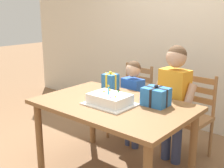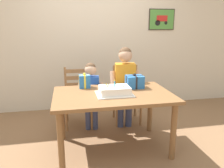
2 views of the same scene
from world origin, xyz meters
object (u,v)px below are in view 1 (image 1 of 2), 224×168
(gift_box_beside_cake, at_px, (156,97))
(chair_right, at_px, (190,116))
(dining_table, at_px, (113,113))
(gift_box_red_large, at_px, (110,82))
(child_older, at_px, (174,93))
(child_younger, at_px, (133,96))
(chair_left, at_px, (131,102))
(birthday_cake, at_px, (110,100))

(gift_box_beside_cake, bearing_deg, chair_right, 84.48)
(dining_table, height_order, gift_box_red_large, gift_box_red_large)
(dining_table, bearing_deg, child_older, 62.83)
(child_older, distance_m, child_younger, 0.54)
(chair_left, bearing_deg, child_older, -17.97)
(dining_table, height_order, child_older, child_older)
(gift_box_red_large, xyz_separation_m, chair_left, (-0.07, 0.49, -0.37))
(birthday_cake, distance_m, chair_left, 1.03)
(birthday_cake, distance_m, chair_right, 1.02)
(child_older, height_order, child_younger, child_older)
(birthday_cake, height_order, gift_box_red_large, gift_box_red_large)
(chair_left, xyz_separation_m, child_younger, (0.18, -0.23, 0.16))
(gift_box_beside_cake, relative_size, child_older, 0.18)
(birthday_cake, xyz_separation_m, child_older, (0.30, 0.66, -0.03))
(dining_table, distance_m, child_younger, 0.64)
(child_younger, bearing_deg, birthday_cake, -71.66)
(dining_table, height_order, chair_left, chair_left)
(gift_box_red_large, height_order, chair_right, gift_box_red_large)
(dining_table, xyz_separation_m, gift_box_red_large, (-0.32, 0.34, 0.18))
(chair_left, bearing_deg, gift_box_red_large, -81.54)
(birthday_cake, xyz_separation_m, child_younger, (-0.22, 0.66, -0.17))
(birthday_cake, relative_size, gift_box_beside_cake, 1.90)
(dining_table, height_order, chair_right, chair_right)
(chair_left, xyz_separation_m, child_older, (0.70, -0.23, 0.30))
(child_older, bearing_deg, chair_right, 68.87)
(gift_box_red_large, relative_size, gift_box_beside_cake, 0.90)
(gift_box_beside_cake, bearing_deg, birthday_cake, -142.04)
(gift_box_beside_cake, bearing_deg, child_younger, 143.75)
(dining_table, height_order, child_younger, child_younger)
(gift_box_beside_cake, distance_m, child_younger, 0.71)
(chair_left, distance_m, child_younger, 0.33)
(birthday_cake, distance_m, gift_box_beside_cake, 0.42)
(chair_right, bearing_deg, dining_table, -115.57)
(child_younger, bearing_deg, dining_table, -70.74)
(dining_table, bearing_deg, child_younger, 109.26)
(birthday_cake, xyz_separation_m, gift_box_beside_cake, (0.33, 0.26, 0.03))
(birthday_cake, height_order, child_younger, child_younger)
(birthday_cake, distance_m, gift_box_red_large, 0.51)
(gift_box_red_large, bearing_deg, gift_box_beside_cake, -11.85)
(birthday_cake, bearing_deg, child_older, 65.34)
(gift_box_red_large, bearing_deg, child_younger, 67.46)
(dining_table, distance_m, gift_box_beside_cake, 0.43)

